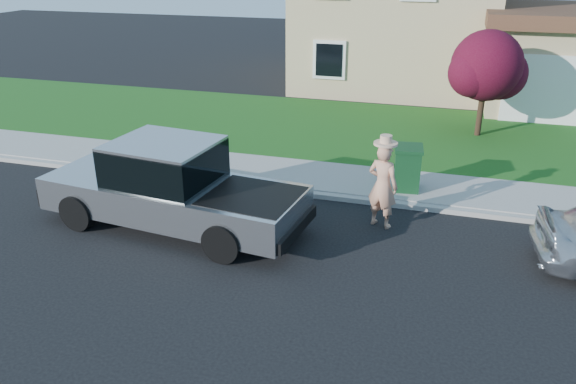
# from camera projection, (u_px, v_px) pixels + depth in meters

# --- Properties ---
(ground) EXTENTS (80.00, 80.00, 0.00)m
(ground) POSITION_uv_depth(u_px,v_px,m) (299.00, 256.00, 11.08)
(ground) COLOR black
(ground) RESTS_ON ground
(curb) EXTENTS (40.00, 0.20, 0.12)m
(curb) POSITION_uv_depth(u_px,v_px,m) (372.00, 201.00, 13.35)
(curb) COLOR gray
(curb) RESTS_ON ground
(sidewalk) EXTENTS (40.00, 2.00, 0.15)m
(sidewalk) POSITION_uv_depth(u_px,v_px,m) (378.00, 184.00, 14.31)
(sidewalk) COLOR gray
(sidewalk) RESTS_ON ground
(lawn) EXTENTS (40.00, 7.00, 0.10)m
(lawn) POSITION_uv_depth(u_px,v_px,m) (398.00, 134.00, 18.28)
(lawn) COLOR #194112
(lawn) RESTS_ON ground
(house) EXTENTS (14.00, 11.30, 6.85)m
(house) POSITION_uv_depth(u_px,v_px,m) (431.00, 11.00, 23.91)
(house) COLOR tan
(house) RESTS_ON ground
(pickup_truck) EXTENTS (6.01, 2.61, 1.92)m
(pickup_truck) POSITION_uv_depth(u_px,v_px,m) (172.00, 188.00, 11.95)
(pickup_truck) COLOR black
(pickup_truck) RESTS_ON ground
(woman) EXTENTS (0.80, 0.66, 2.06)m
(woman) POSITION_uv_depth(u_px,v_px,m) (383.00, 184.00, 11.94)
(woman) COLOR tan
(woman) RESTS_ON ground
(ornamental_tree) EXTENTS (2.40, 2.16, 3.29)m
(ornamental_tree) POSITION_uv_depth(u_px,v_px,m) (487.00, 69.00, 17.19)
(ornamental_tree) COLOR black
(ornamental_tree) RESTS_ON lawn
(trash_bin) EXTENTS (0.74, 0.83, 1.08)m
(trash_bin) POSITION_uv_depth(u_px,v_px,m) (407.00, 168.00, 13.63)
(trash_bin) COLOR #0F3719
(trash_bin) RESTS_ON sidewalk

